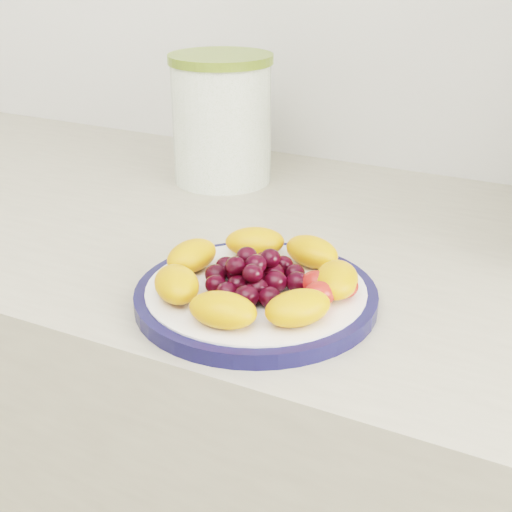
% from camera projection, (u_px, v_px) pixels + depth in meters
% --- Properties ---
extents(plate_rim, '(0.23, 0.23, 0.01)m').
position_uv_depth(plate_rim, '(256.00, 296.00, 0.68)').
color(plate_rim, '#12143E').
rests_on(plate_rim, counter).
extents(plate_face, '(0.21, 0.21, 0.02)m').
position_uv_depth(plate_face, '(256.00, 295.00, 0.68)').
color(plate_face, white).
rests_on(plate_face, counter).
extents(canister, '(0.18, 0.18, 0.16)m').
position_uv_depth(canister, '(222.00, 124.00, 0.99)').
color(canister, '#476B1D').
rests_on(canister, counter).
extents(canister_lid, '(0.18, 0.18, 0.01)m').
position_uv_depth(canister_lid, '(221.00, 59.00, 0.95)').
color(canister_lid, olive).
rests_on(canister_lid, canister).
extents(fruit_plate, '(0.20, 0.20, 0.03)m').
position_uv_depth(fruit_plate, '(260.00, 275.00, 0.67)').
color(fruit_plate, orange).
rests_on(fruit_plate, plate_face).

